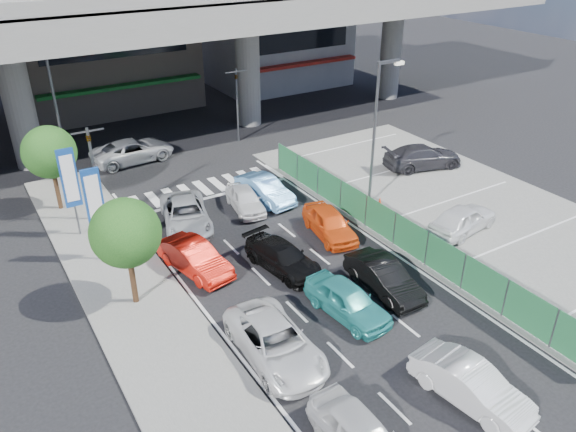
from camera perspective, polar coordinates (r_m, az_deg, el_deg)
ground at (r=24.02m, az=4.14°, el=-8.46°), size 120.00×120.00×0.00m
parking_lot at (r=31.89m, az=18.34°, el=0.01°), size 12.00×28.00×0.06m
sidewalk_left at (r=24.55m, az=-15.14°, el=-8.45°), size 4.00×30.00×0.12m
fence_run at (r=27.10m, az=12.16°, el=-2.18°), size 0.16×22.00×1.80m
expressway at (r=39.61m, az=-15.22°, el=19.18°), size 64.00×14.00×10.75m
building_center at (r=50.27m, az=-19.11°, el=18.91°), size 14.00×10.90×15.00m
building_east at (r=55.49m, az=-1.56°, el=19.49°), size 12.00×10.90×12.00m
traffic_light_left at (r=29.85m, az=-19.40°, el=6.19°), size 1.60×1.24×5.20m
traffic_light_right at (r=39.84m, az=-5.26°, el=12.93°), size 1.60×1.24×5.20m
street_lamp_right at (r=30.04m, az=9.08°, el=9.29°), size 1.65×0.22×8.00m
street_lamp_left at (r=35.20m, az=-22.24°, el=10.35°), size 1.65×0.22×8.00m
signboard_near at (r=26.38m, az=-19.04°, el=1.29°), size 0.80×0.14×4.70m
signboard_far at (r=29.03m, az=-21.29°, el=3.35°), size 0.80×0.14×4.70m
tree_near at (r=22.78m, az=-16.17°, el=-1.69°), size 2.80×2.80×4.80m
tree_far at (r=32.12m, az=-23.09°, el=5.97°), size 2.80×2.80×4.80m
hatch_white_back_mid at (r=20.18m, az=18.10°, el=-16.00°), size 2.07×4.36×1.38m
sedan_white_mid_left at (r=20.81m, az=-1.31°, el=-12.69°), size 2.51×5.06×1.38m
taxi_teal_mid at (r=22.88m, az=6.05°, el=-8.53°), size 2.06×4.20×1.38m
hatch_black_mid_right at (r=24.45m, az=9.71°, el=-6.17°), size 1.57×4.16×1.36m
taxi_orange_left at (r=25.73m, az=-9.46°, el=-4.22°), size 2.31×4.40×1.38m
sedan_black_mid at (r=25.56m, az=-0.55°, el=-4.21°), size 2.38×4.48×1.24m
taxi_orange_right at (r=28.26m, az=4.26°, el=-0.74°), size 2.30×4.27×1.38m
wagon_silver_front_left at (r=29.47m, az=-10.34°, el=0.13°), size 3.48×5.39×1.38m
sedan_white_front_mid at (r=30.82m, az=-4.37°, el=1.70°), size 2.05×3.85×1.25m
kei_truck_front_right at (r=31.73m, az=-2.38°, el=2.70°), size 1.99×4.31×1.37m
crossing_wagon_silver at (r=38.42m, az=-15.48°, el=6.42°), size 5.54×2.93×1.49m
parked_sedan_white at (r=29.75m, az=17.33°, el=-0.27°), size 4.47×2.41×1.45m
parked_sedan_dgrey at (r=36.94m, az=13.53°, el=5.89°), size 5.45×3.28×1.48m
traffic_cone at (r=31.09m, az=9.29°, el=1.26°), size 0.48×0.48×0.76m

